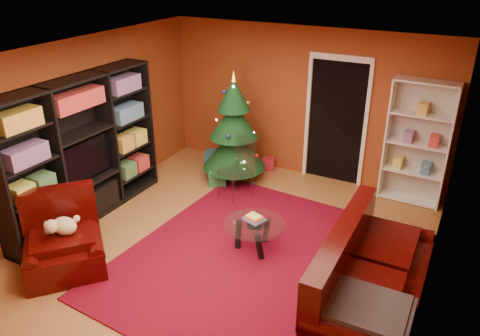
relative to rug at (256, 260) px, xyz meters
The scene contains 18 objects.
floor 0.49m from the rug, behind, with size 5.00×5.50×0.05m, color brown.
ceiling 2.66m from the rug, behind, with size 5.00×5.50×0.05m, color silver.
wall_back 3.16m from the rug, 99.55° to the left, with size 5.00×0.05×2.60m, color brown.
wall_left 3.27m from the rug, behind, with size 0.05×5.50×2.60m, color brown.
wall_right 2.42m from the rug, ahead, with size 0.05×5.50×2.60m, color brown.
doorway 2.99m from the rug, 87.52° to the left, with size 1.06×0.60×2.16m, color black, non-canonical shape.
rug is the anchor object (origin of this frame).
media_unit 2.95m from the rug, behind, with size 0.42×2.77×2.12m, color black, non-canonical shape.
christmas_tree 2.63m from the rug, 124.94° to the left, with size 1.10×1.10×1.95m, color black, non-canonical shape.
gift_box_teal 3.06m from the rug, 131.10° to the left, with size 0.30×0.30×0.30m, color #1F586A.
gift_box_green 2.30m from the rug, 132.49° to the left, with size 0.29×0.29×0.29m, color #226B39.
gift_box_red 2.86m from the rug, 111.34° to the left, with size 0.22×0.22×0.22m, color #A41B2E.
white_bookshelf 3.18m from the rug, 60.87° to the left, with size 0.94×0.34×2.03m, color white, non-canonical shape.
armchair 2.45m from the rug, 148.80° to the right, with size 1.02×1.02×0.80m, color black, non-canonical shape.
dog 2.46m from the rug, 150.30° to the right, with size 0.40×0.30×0.26m, color beige, non-canonical shape.
sofa 1.62m from the rug, ahead, with size 2.22×1.00×0.96m, color black, non-canonical shape.
coffee_table 0.33m from the rug, 120.12° to the left, with size 0.82×0.82×0.51m, color gray, non-canonical shape.
acrylic_chair 1.83m from the rug, 126.95° to the left, with size 0.47×0.52×0.92m, color #66605B, non-canonical shape.
Camera 1 is at (2.64, -4.62, 3.71)m, focal length 35.00 mm.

